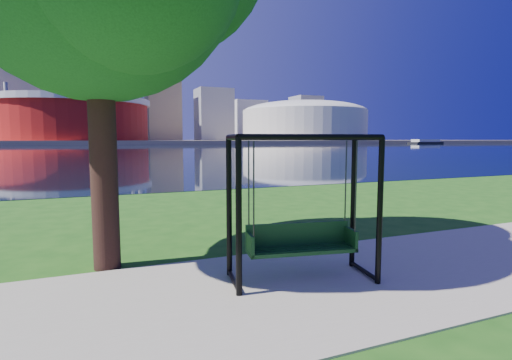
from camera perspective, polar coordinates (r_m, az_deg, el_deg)
ground at (r=6.96m, az=1.07°, el=-14.21°), size 900.00×900.00×0.00m
path at (r=6.54m, az=2.92°, el=-15.45°), size 120.00×4.00×0.03m
river at (r=108.04m, az=-21.53°, el=4.11°), size 900.00×180.00×0.02m
far_bank at (r=311.99m, az=-22.49°, el=5.08°), size 900.00×228.00×2.00m
stadium at (r=241.38m, az=-24.86°, el=8.06°), size 83.00×83.00×32.00m
arena at (r=277.86m, az=6.92°, el=8.51°), size 84.00×84.00×26.56m
skyline at (r=327.10m, az=-23.52°, el=11.18°), size 392.00×66.00×96.50m
swing at (r=6.74m, az=6.51°, el=-4.41°), size 2.56×1.46×2.47m
barge at (r=266.19m, az=23.10°, el=5.06°), size 27.35×11.69×2.65m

